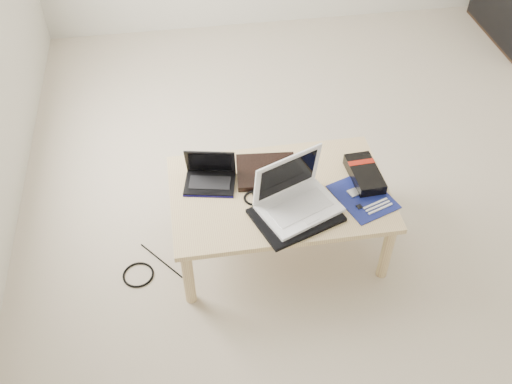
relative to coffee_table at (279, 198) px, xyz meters
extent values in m
plane|color=beige|center=(0.55, 0.43, -0.35)|extent=(4.00, 4.00, 0.00)
cube|color=#D5BF80|center=(0.00, 0.00, 0.03)|extent=(1.10, 0.70, 0.03)
cylinder|color=#D5BF80|center=(-0.50, -0.30, -0.17)|extent=(0.06, 0.06, 0.37)
cylinder|color=#D5BF80|center=(0.50, -0.30, -0.17)|extent=(0.06, 0.06, 0.37)
cylinder|color=#D5BF80|center=(-0.50, 0.30, -0.17)|extent=(0.06, 0.06, 0.37)
cylinder|color=#D5BF80|center=(0.50, 0.30, -0.17)|extent=(0.06, 0.06, 0.37)
cube|color=black|center=(2.13, 1.88, -0.10)|extent=(0.02, 0.86, 0.44)
cube|color=black|center=(-0.04, 0.14, 0.06)|extent=(0.33, 0.28, 0.03)
cube|color=black|center=(-0.34, 0.10, 0.06)|extent=(0.28, 0.22, 0.02)
cube|color=black|center=(-0.34, 0.10, 0.07)|extent=(0.22, 0.14, 0.00)
cube|color=black|center=(-0.35, 0.04, 0.07)|extent=(0.06, 0.04, 0.00)
cube|color=black|center=(-0.33, 0.17, 0.15)|extent=(0.26, 0.10, 0.17)
cube|color=black|center=(-0.33, 0.16, 0.15)|extent=(0.22, 0.08, 0.13)
cube|color=#0E0B42|center=(-0.36, 0.02, 0.05)|extent=(0.25, 0.06, 0.01)
cube|color=black|center=(-0.02, 0.03, 0.05)|extent=(0.26, 0.21, 0.01)
cube|color=white|center=(-0.02, 0.03, 0.06)|extent=(0.21, 0.17, 0.00)
cube|color=#B1B1B6|center=(0.12, 0.08, 0.06)|extent=(0.06, 0.23, 0.02)
cube|color=#A2A2A7|center=(0.12, 0.08, 0.07)|extent=(0.05, 0.19, 0.00)
cube|color=black|center=(0.05, -0.18, 0.06)|extent=(0.47, 0.41, 0.02)
cube|color=white|center=(0.07, -0.16, 0.08)|extent=(0.44, 0.38, 0.02)
cube|color=white|center=(0.07, -0.16, 0.09)|extent=(0.33, 0.25, 0.00)
cube|color=white|center=(0.10, -0.25, 0.09)|extent=(0.09, 0.06, 0.00)
cube|color=white|center=(0.02, -0.06, 0.21)|extent=(0.35, 0.18, 0.25)
cube|color=black|center=(0.02, -0.06, 0.21)|extent=(0.30, 0.15, 0.20)
cube|color=#0C104E|center=(0.40, -0.11, 0.05)|extent=(0.33, 0.37, 0.01)
cube|color=#B1B1B6|center=(0.36, -0.08, 0.06)|extent=(0.07, 0.07, 0.01)
cube|color=gold|center=(0.44, 0.00, 0.06)|extent=(0.10, 0.04, 0.01)
cube|color=gold|center=(0.45, -0.02, 0.06)|extent=(0.10, 0.04, 0.01)
cube|color=silver|center=(0.45, -0.17, 0.06)|extent=(0.14, 0.06, 0.01)
cube|color=silver|center=(0.45, -0.19, 0.06)|extent=(0.14, 0.06, 0.01)
cube|color=silver|center=(0.46, -0.21, 0.06)|extent=(0.14, 0.06, 0.01)
cube|color=black|center=(0.36, -0.18, 0.06)|extent=(0.03, 0.03, 0.01)
cube|color=black|center=(0.45, 0.02, 0.08)|extent=(0.15, 0.28, 0.06)
cube|color=maroon|center=(0.44, 0.08, 0.11)|extent=(0.14, 0.04, 0.00)
torus|color=black|center=(-0.14, -0.03, 0.05)|extent=(0.11, 0.11, 0.01)
torus|color=black|center=(-0.76, -0.11, -0.35)|extent=(0.20, 0.20, 0.01)
cylinder|color=black|center=(-0.64, -0.03, -0.35)|extent=(0.22, 0.26, 0.01)
camera|label=1|loc=(-0.44, -1.99, 2.08)|focal=40.00mm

